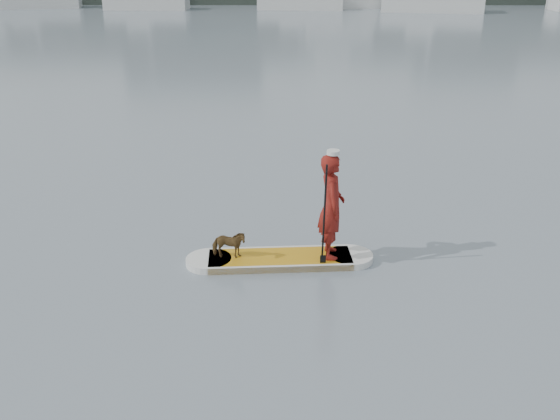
{
  "coord_description": "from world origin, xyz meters",
  "views": [
    {
      "loc": [
        -0.83,
        -12.11,
        5.13
      ],
      "look_at": [
        -0.88,
        -2.36,
        1.0
      ],
      "focal_mm": 40.0,
      "sensor_mm": 36.0,
      "label": 1
    }
  ],
  "objects_px": {
    "sailboat_d": "(300,0)",
    "sailboat_e": "(431,1)",
    "paddler": "(331,206)",
    "sailboat_c": "(146,0)",
    "paddleboard": "(280,259)",
    "dog": "(229,245)"
  },
  "relations": [
    {
      "from": "sailboat_d",
      "to": "sailboat_e",
      "type": "xyz_separation_m",
      "value": [
        11.11,
        -2.05,
        0.09
      ]
    },
    {
      "from": "paddler",
      "to": "sailboat_d",
      "type": "xyz_separation_m",
      "value": [
        0.67,
        47.91,
        -0.26
      ]
    },
    {
      "from": "sailboat_d",
      "to": "sailboat_c",
      "type": "bearing_deg",
      "value": -174.24
    },
    {
      "from": "paddleboard",
      "to": "sailboat_d",
      "type": "xyz_separation_m",
      "value": [
        1.54,
        47.97,
        0.73
      ]
    },
    {
      "from": "sailboat_e",
      "to": "paddler",
      "type": "bearing_deg",
      "value": -93.6
    },
    {
      "from": "paddler",
      "to": "sailboat_d",
      "type": "distance_m",
      "value": 47.92
    },
    {
      "from": "paddler",
      "to": "sailboat_e",
      "type": "height_order",
      "value": "sailboat_e"
    },
    {
      "from": "dog",
      "to": "sailboat_e",
      "type": "bearing_deg",
      "value": -13.39
    },
    {
      "from": "dog",
      "to": "sailboat_e",
      "type": "distance_m",
      "value": 47.93
    },
    {
      "from": "paddler",
      "to": "sailboat_c",
      "type": "bearing_deg",
      "value": 12.18
    },
    {
      "from": "paddler",
      "to": "sailboat_c",
      "type": "xyz_separation_m",
      "value": [
        -12.92,
        47.91,
        -0.28
      ]
    },
    {
      "from": "paddleboard",
      "to": "sailboat_c",
      "type": "bearing_deg",
      "value": 100.42
    },
    {
      "from": "paddler",
      "to": "sailboat_d",
      "type": "bearing_deg",
      "value": -3.71
    },
    {
      "from": "paddler",
      "to": "sailboat_e",
      "type": "bearing_deg",
      "value": -17.31
    },
    {
      "from": "sailboat_d",
      "to": "sailboat_e",
      "type": "distance_m",
      "value": 11.3
    },
    {
      "from": "dog",
      "to": "sailboat_d",
      "type": "distance_m",
      "value": 48.09
    },
    {
      "from": "dog",
      "to": "sailboat_e",
      "type": "xyz_separation_m",
      "value": [
        13.54,
        45.97,
        0.5
      ]
    },
    {
      "from": "sailboat_c",
      "to": "sailboat_e",
      "type": "distance_m",
      "value": 24.78
    },
    {
      "from": "sailboat_d",
      "to": "dog",
      "type": "bearing_deg",
      "value": -87.15
    },
    {
      "from": "paddleboard",
      "to": "dog",
      "type": "bearing_deg",
      "value": 180.0
    },
    {
      "from": "paddleboard",
      "to": "dog",
      "type": "xyz_separation_m",
      "value": [
        -0.89,
        -0.06,
        0.31
      ]
    },
    {
      "from": "sailboat_c",
      "to": "paddler",
      "type": "bearing_deg",
      "value": -72.43
    }
  ]
}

